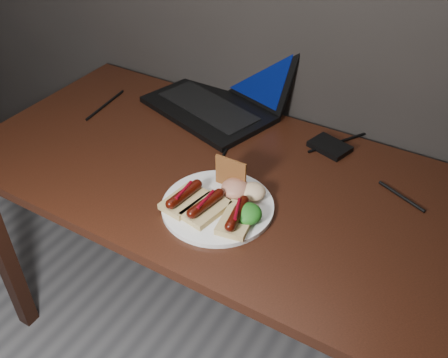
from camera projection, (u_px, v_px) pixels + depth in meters
desk at (219, 196)px, 1.39m from camera, size 1.40×0.70×0.75m
laptop at (222, 90)px, 1.58m from camera, size 0.47×0.43×0.25m
hard_drive at (330, 146)px, 1.41m from camera, size 0.13×0.10×0.02m
desk_cables at (252, 143)px, 1.43m from camera, size 1.02×0.42×0.01m
plate at (218, 206)px, 1.21m from camera, size 0.34×0.34×0.01m
bread_sausage_left at (184, 198)px, 1.20m from camera, size 0.09×0.12×0.04m
bread_sausage_center at (206, 207)px, 1.18m from camera, size 0.09×0.13×0.04m
bread_sausage_right at (237, 217)px, 1.15m from camera, size 0.09×0.13×0.04m
crispbread at (231, 173)px, 1.24m from camera, size 0.09×0.01×0.08m
salad_greens at (247, 214)px, 1.16m from camera, size 0.07×0.07×0.04m
salsa_mound at (235, 188)px, 1.23m from camera, size 0.07×0.07×0.04m
coleslaw_mound at (253, 191)px, 1.22m from camera, size 0.06×0.06×0.04m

